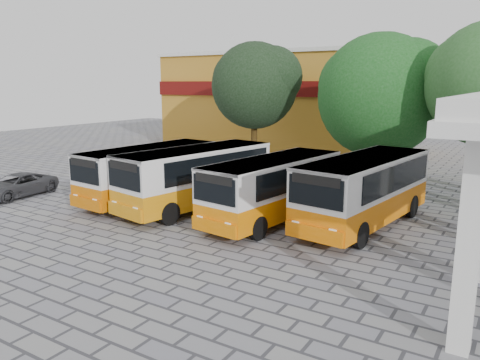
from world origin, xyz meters
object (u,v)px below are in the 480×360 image
Objects in this scene: bus_far_left at (149,170)px; parked_car at (16,185)px; bus_centre_left at (196,174)px; bus_centre_right at (273,185)px; bus_far_right at (365,187)px.

parked_car is at bearing -149.71° from bus_far_left.
bus_centre_right is at bearing 11.96° from bus_centre_left.
bus_far_right is at bearing 13.10° from bus_far_left.
bus_centre_right is at bearing 8.41° from parked_car.
bus_far_left is at bearing -169.70° from bus_centre_left.
bus_centre_left is 1.07× the size of bus_centre_right.
bus_centre_right is 13.47m from parked_car.
bus_centre_left is 9.72m from parked_car.
bus_far_right reaches higher than bus_centre_left.
bus_far_left is 1.00× the size of bus_centre_right.
bus_centre_right is 1.83× the size of parked_car.
bus_far_left reaches higher than bus_centre_right.
bus_far_left is 7.07m from parked_car.
bus_far_right is 1.95× the size of parked_car.
bus_far_right is (3.42, 1.30, 0.10)m from bus_centre_right.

